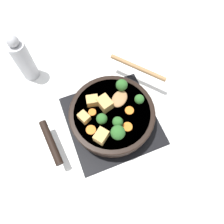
% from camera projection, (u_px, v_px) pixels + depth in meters
% --- Properties ---
extents(ground_plane, '(2.40, 2.40, 0.00)m').
position_uv_depth(ground_plane, '(112.00, 121.00, 0.79)').
color(ground_plane, white).
extents(front_burner_grate, '(0.31, 0.31, 0.03)m').
position_uv_depth(front_burner_grate, '(112.00, 119.00, 0.78)').
color(front_burner_grate, black).
rests_on(front_burner_grate, ground_plane).
extents(skillet_pan, '(0.29, 0.38, 0.05)m').
position_uv_depth(skillet_pan, '(111.00, 115.00, 0.74)').
color(skillet_pan, black).
rests_on(skillet_pan, front_burner_grate).
extents(wooden_spoon, '(0.22, 0.23, 0.02)m').
position_uv_depth(wooden_spoon, '(130.00, 81.00, 0.76)').
color(wooden_spoon, '#A87A4C').
rests_on(wooden_spoon, skillet_pan).
extents(tofu_cube_center_large, '(0.04, 0.04, 0.03)m').
position_uv_depth(tofu_cube_center_large, '(84.00, 117.00, 0.70)').
color(tofu_cube_center_large, tan).
rests_on(tofu_cube_center_large, skillet_pan).
extents(tofu_cube_near_handle, '(0.04, 0.04, 0.03)m').
position_uv_depth(tofu_cube_near_handle, '(92.00, 101.00, 0.72)').
color(tofu_cube_near_handle, tan).
rests_on(tofu_cube_near_handle, skillet_pan).
extents(tofu_cube_east_chunk, '(0.06, 0.05, 0.04)m').
position_uv_depth(tofu_cube_east_chunk, '(105.00, 103.00, 0.71)').
color(tofu_cube_east_chunk, tan).
rests_on(tofu_cube_east_chunk, skillet_pan).
extents(tofu_cube_west_chunk, '(0.05, 0.06, 0.03)m').
position_uv_depth(tofu_cube_west_chunk, '(101.00, 136.00, 0.67)').
color(tofu_cube_west_chunk, tan).
rests_on(tofu_cube_west_chunk, skillet_pan).
extents(broccoli_floret_near_spoon, '(0.04, 0.04, 0.04)m').
position_uv_depth(broccoli_floret_near_spoon, '(102.00, 119.00, 0.68)').
color(broccoli_floret_near_spoon, '#709956').
rests_on(broccoli_floret_near_spoon, skillet_pan).
extents(broccoli_floret_center_top, '(0.05, 0.05, 0.05)m').
position_uv_depth(broccoli_floret_center_top, '(118.00, 133.00, 0.66)').
color(broccoli_floret_center_top, '#709956').
rests_on(broccoli_floret_center_top, skillet_pan).
extents(broccoli_floret_east_rim, '(0.03, 0.03, 0.04)m').
position_uv_depth(broccoli_floret_east_rim, '(117.00, 122.00, 0.68)').
color(broccoli_floret_east_rim, '#709956').
rests_on(broccoli_floret_east_rim, skillet_pan).
extents(broccoli_floret_west_rim, '(0.04, 0.04, 0.05)m').
position_uv_depth(broccoli_floret_west_rim, '(122.00, 85.00, 0.73)').
color(broccoli_floret_west_rim, '#709956').
rests_on(broccoli_floret_west_rim, skillet_pan).
extents(broccoli_floret_north_edge, '(0.03, 0.03, 0.04)m').
position_uv_depth(broccoli_floret_north_edge, '(139.00, 99.00, 0.71)').
color(broccoli_floret_north_edge, '#709956').
rests_on(broccoli_floret_north_edge, skillet_pan).
extents(carrot_slice_orange_thin, '(0.03, 0.03, 0.01)m').
position_uv_depth(carrot_slice_orange_thin, '(129.00, 111.00, 0.72)').
color(carrot_slice_orange_thin, orange).
rests_on(carrot_slice_orange_thin, skillet_pan).
extents(carrot_slice_near_center, '(0.03, 0.03, 0.01)m').
position_uv_depth(carrot_slice_near_center, '(91.00, 130.00, 0.69)').
color(carrot_slice_near_center, orange).
rests_on(carrot_slice_near_center, skillet_pan).
extents(carrot_slice_edge_slice, '(0.03, 0.03, 0.01)m').
position_uv_depth(carrot_slice_edge_slice, '(92.00, 112.00, 0.72)').
color(carrot_slice_edge_slice, orange).
rests_on(carrot_slice_edge_slice, skillet_pan).
extents(carrot_slice_under_broccoli, '(0.03, 0.03, 0.01)m').
position_uv_depth(carrot_slice_under_broccoli, '(127.00, 127.00, 0.69)').
color(carrot_slice_under_broccoli, orange).
rests_on(carrot_slice_under_broccoli, skillet_pan).
extents(pepper_mill, '(0.06, 0.06, 0.21)m').
position_uv_depth(pepper_mill, '(23.00, 60.00, 0.78)').
color(pepper_mill, '#B2B2B7').
rests_on(pepper_mill, ground_plane).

